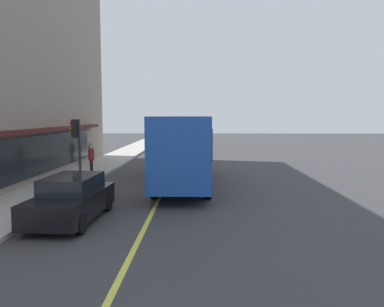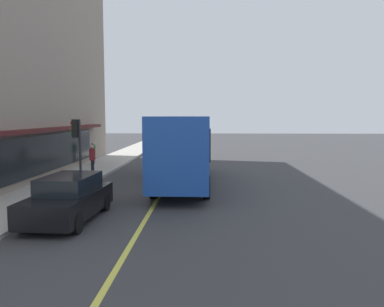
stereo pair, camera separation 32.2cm
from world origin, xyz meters
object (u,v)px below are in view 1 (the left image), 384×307
(pedestrian_mid_block, at_px, (91,151))
(pedestrian_by_curb, at_px, (91,157))
(bus, at_px, (184,146))
(car_black, at_px, (71,199))
(traffic_light, at_px, (76,136))

(pedestrian_mid_block, xyz_separation_m, pedestrian_by_curb, (-4.78, -1.37, 0.11))
(pedestrian_mid_block, bearing_deg, pedestrian_by_curb, -163.99)
(bus, distance_m, pedestrian_by_curb, 5.92)
(car_black, height_order, pedestrian_by_curb, pedestrian_by_curb)
(traffic_light, distance_m, car_black, 6.92)
(traffic_light, distance_m, pedestrian_mid_block, 7.91)
(bus, distance_m, traffic_light, 5.43)
(bus, height_order, car_black, bus)
(pedestrian_mid_block, bearing_deg, traffic_light, -169.18)
(car_black, xyz_separation_m, pedestrian_by_curb, (9.28, 1.94, 0.44))
(traffic_light, relative_size, pedestrian_mid_block, 2.07)
(traffic_light, xyz_separation_m, pedestrian_mid_block, (7.64, 1.46, -1.47))
(bus, xyz_separation_m, pedestrian_by_curb, (2.17, 5.45, -0.81))
(bus, height_order, pedestrian_by_curb, bus)
(bus, bearing_deg, car_black, 153.78)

